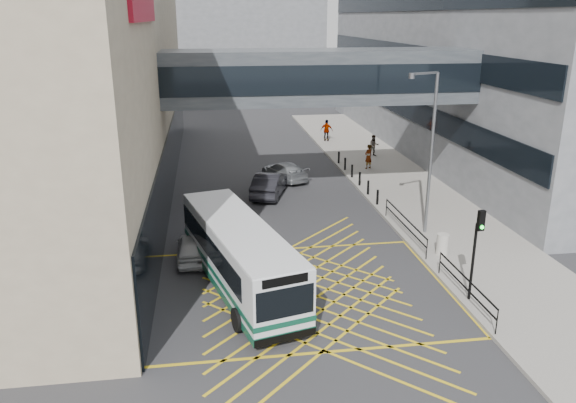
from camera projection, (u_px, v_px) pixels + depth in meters
name	position (u px, v px, depth m)	size (l,w,h in m)	color
ground	(302.00, 291.00, 23.20)	(120.00, 120.00, 0.00)	#333335
building_right	(542.00, 27.00, 45.90)	(24.09, 44.00, 20.00)	slate
building_far	(214.00, 30.00, 76.47)	(28.00, 16.00, 18.00)	slate
skybridge	(319.00, 76.00, 32.53)	(20.00, 4.10, 3.00)	#3B4045
pavement	(394.00, 181.00, 38.50)	(6.00, 54.00, 0.16)	gray
box_junction	(302.00, 291.00, 23.20)	(12.00, 9.00, 0.01)	gold
bus	(238.00, 253.00, 23.14)	(4.73, 10.27, 2.81)	silver
car_white	(193.00, 247.00, 26.05)	(1.61, 3.93, 1.25)	#B9B9BB
car_dark	(269.00, 184.00, 35.37)	(1.88, 4.82, 1.51)	black
car_silver	(284.00, 170.00, 38.81)	(1.80, 4.26, 1.32)	gray
traffic_light	(477.00, 242.00, 21.38)	(0.29, 0.45, 3.78)	black
street_lamp	(429.00, 144.00, 27.58)	(1.80, 0.89, 8.17)	slate
litter_bin	(442.00, 244.00, 26.32)	(0.57, 0.57, 0.98)	#ADA89E
kerb_railings	(429.00, 247.00, 25.44)	(0.05, 12.54, 1.00)	black
bollards	(356.00, 175.00, 37.96)	(0.14, 10.14, 0.90)	black
pedestrian_a	(368.00, 157.00, 41.02)	(0.71, 0.51, 1.78)	gray
pedestrian_b	(374.00, 146.00, 44.76)	(0.82, 0.48, 1.68)	gray
pedestrian_c	(327.00, 130.00, 50.12)	(1.12, 0.54, 1.90)	gray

